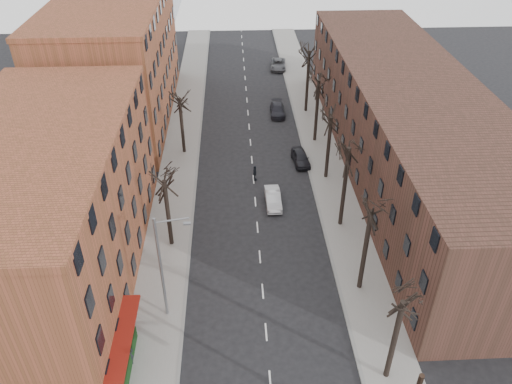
{
  "coord_description": "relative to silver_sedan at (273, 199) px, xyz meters",
  "views": [
    {
      "loc": [
        -1.89,
        -15.59,
        28.52
      ],
      "look_at": [
        -0.14,
        19.89,
        4.0
      ],
      "focal_mm": 35.0,
      "sensor_mm": 36.0,
      "label": 1
    }
  ],
  "objects": [
    {
      "name": "tree_right_e",
      "position": [
        5.91,
        12.49,
        -0.67
      ],
      "size": [
        5.2,
        5.2,
        10.8
      ],
      "primitive_type": null,
      "color": "black",
      "rests_on": "ground"
    },
    {
      "name": "building_right",
      "position": [
        14.31,
        6.49,
        4.33
      ],
      "size": [
        12.0,
        50.0,
        10.0
      ],
      "primitive_type": "cube",
      "color": "#482A21",
      "rests_on": "ground"
    },
    {
      "name": "parked_car_near",
      "position": [
        3.61,
        7.55,
        0.02
      ],
      "size": [
        2.0,
        4.18,
        1.38
      ],
      "primitive_type": "imported",
      "rotation": [
        0.0,
        0.0,
        0.1
      ],
      "color": "black",
      "rests_on": "ground"
    },
    {
      "name": "tree_right_d",
      "position": [
        5.91,
        4.49,
        -0.67
      ],
      "size": [
        5.2,
        5.2,
        10.0
      ],
      "primitive_type": null,
      "color": "black",
      "rests_on": "ground"
    },
    {
      "name": "parked_car_mid",
      "position": [
        2.11,
        19.81,
        -0.02
      ],
      "size": [
        1.95,
        4.54,
        1.3
      ],
      "primitive_type": "imported",
      "rotation": [
        0.0,
        0.0,
        -0.03
      ],
      "color": "black",
      "rests_on": "ground"
    },
    {
      "name": "building_left_far",
      "position": [
        -17.69,
        20.49,
        6.33
      ],
      "size": [
        12.0,
        28.0,
        14.0
      ],
      "primitive_type": "cube",
      "color": "brown",
      "rests_on": "ground"
    },
    {
      "name": "awning_left",
      "position": [
        -11.09,
        -17.51,
        -0.67
      ],
      "size": [
        1.2,
        7.0,
        0.15
      ],
      "primitive_type": "cube",
      "color": "maroon",
      "rests_on": "ground"
    },
    {
      "name": "tree_left_a",
      "position": [
        -9.29,
        -5.51,
        -0.67
      ],
      "size": [
        5.2,
        5.2,
        9.5
      ],
      "primitive_type": null,
      "color": "black",
      "rests_on": "ground"
    },
    {
      "name": "building_left_near",
      "position": [
        -17.69,
        -8.51,
        5.33
      ],
      "size": [
        12.0,
        26.0,
        12.0
      ],
      "primitive_type": "cube",
      "color": "brown",
      "rests_on": "ground"
    },
    {
      "name": "silver_sedan",
      "position": [
        0.0,
        0.0,
        0.0
      ],
      "size": [
        1.53,
        4.1,
        1.34
      ],
      "primitive_type": "imported",
      "rotation": [
        0.0,
        0.0,
        0.03
      ],
      "color": "silver",
      "rests_on": "ground"
    },
    {
      "name": "sidewalk_left",
      "position": [
        -9.69,
        11.49,
        -0.59
      ],
      "size": [
        4.0,
        90.0,
        0.15
      ],
      "primitive_type": "cube",
      "color": "gray",
      "rests_on": "ground"
    },
    {
      "name": "tree_right_b",
      "position": [
        5.91,
        -11.51,
        -0.67
      ],
      "size": [
        5.2,
        5.2,
        10.8
      ],
      "primitive_type": null,
      "color": "black",
      "rests_on": "ground"
    },
    {
      "name": "pedestrian_crossing",
      "position": [
        -1.55,
        4.37,
        0.18
      ],
      "size": [
        0.6,
        1.06,
        1.7
      ],
      "primitive_type": "imported",
      "rotation": [
        0.0,
        0.0,
        1.37
      ],
      "color": "black",
      "rests_on": "ground"
    },
    {
      "name": "streetlight",
      "position": [
        -8.72,
        -13.51,
        4.34
      ],
      "size": [
        2.45,
        0.22,
        9.03
      ],
      "color": "slate",
      "rests_on": "ground"
    },
    {
      "name": "sidewalk_right",
      "position": [
        6.31,
        11.49,
        -0.59
      ],
      "size": [
        4.0,
        90.0,
        0.15
      ],
      "primitive_type": "cube",
      "color": "gray",
      "rests_on": "ground"
    },
    {
      "name": "pedestrian_b",
      "position": [
        -11.29,
        -15.29,
        0.36
      ],
      "size": [
        1.06,
        0.97,
        1.76
      ],
      "primitive_type": "imported",
      "rotation": [
        0.0,
        0.0,
        3.59
      ],
      "color": "black",
      "rests_on": "sidewalk_left"
    },
    {
      "name": "tree_right_f",
      "position": [
        5.91,
        20.49,
        -0.67
      ],
      "size": [
        5.2,
        5.2,
        11.6
      ],
      "primitive_type": null,
      "color": "black",
      "rests_on": "ground"
    },
    {
      "name": "tree_right_c",
      "position": [
        5.91,
        -3.51,
        -0.67
      ],
      "size": [
        5.2,
        5.2,
        11.6
      ],
      "primitive_type": null,
      "color": "black",
      "rests_on": "ground"
    },
    {
      "name": "tree_left_b",
      "position": [
        -9.29,
        10.49,
        -0.67
      ],
      "size": [
        5.2,
        5.2,
        9.5
      ],
      "primitive_type": null,
      "color": "black",
      "rests_on": "ground"
    },
    {
      "name": "tree_right_a",
      "position": [
        5.91,
        -19.51,
        -0.67
      ],
      "size": [
        5.2,
        5.2,
        10.0
      ],
      "primitive_type": null,
      "color": "black",
      "rests_on": "ground"
    },
    {
      "name": "parked_car_far",
      "position": [
        3.61,
        36.15,
        0.02
      ],
      "size": [
        2.65,
        5.1,
        1.37
      ],
      "primitive_type": "imported",
      "rotation": [
        0.0,
        0.0,
        -0.08
      ],
      "color": "#525459",
      "rests_on": "ground"
    },
    {
      "name": "pedestrian_a",
      "position": [
        -10.96,
        -17.79,
        0.44
      ],
      "size": [
        0.78,
        0.59,
        1.93
      ],
      "primitive_type": "imported",
      "rotation": [
        0.0,
        0.0,
        0.2
      ],
      "color": "black",
      "rests_on": "sidewalk_left"
    },
    {
      "name": "hedge",
      "position": [
        -11.19,
        -18.51,
        -0.02
      ],
      "size": [
        0.8,
        6.0,
        1.0
      ],
      "primitive_type": "cube",
      "color": "#133512",
      "rests_on": "sidewalk_left"
    }
  ]
}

